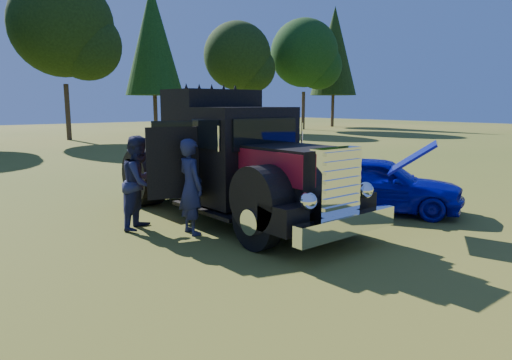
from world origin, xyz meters
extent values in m
plane|color=#3B5117|center=(0.00, 0.00, 0.00)|extent=(120.00, 120.00, 0.00)
cylinder|color=#2D2116|center=(4.00, 30.00, 2.07)|extent=(0.36, 0.36, 4.14)
sphere|color=black|center=(4.00, 30.00, 8.28)|extent=(7.36, 7.36, 7.36)
sphere|color=black|center=(5.38, 29.08, 6.90)|extent=(5.06, 5.06, 5.06)
cylinder|color=#2D2116|center=(12.00, 31.50, 2.25)|extent=(0.36, 0.36, 4.50)
cone|color=black|center=(12.00, 31.50, 8.12)|extent=(5.00, 5.00, 9.38)
cylinder|color=#2D2116|center=(20.00, 30.00, 1.80)|extent=(0.36, 0.36, 3.60)
sphere|color=black|center=(20.00, 30.00, 7.20)|extent=(6.40, 6.40, 6.40)
sphere|color=black|center=(21.20, 29.20, 6.00)|extent=(4.40, 4.40, 4.40)
cylinder|color=#2D2116|center=(28.00, 29.00, 1.98)|extent=(0.36, 0.36, 3.96)
sphere|color=black|center=(28.00, 29.00, 7.92)|extent=(7.04, 7.04, 7.04)
sphere|color=black|center=(29.32, 28.12, 6.60)|extent=(4.84, 4.84, 4.84)
cylinder|color=#2D2116|center=(35.00, 31.00, 2.43)|extent=(0.36, 0.36, 4.86)
cone|color=black|center=(35.00, 31.00, 8.78)|extent=(5.40, 5.40, 10.12)
cylinder|color=black|center=(-1.92, 0.71, 0.55)|extent=(0.32, 1.10, 1.10)
cylinder|color=black|center=(0.18, 0.71, 0.55)|extent=(0.32, 1.10, 1.10)
cylinder|color=black|center=(-1.92, 5.51, 0.55)|extent=(0.32, 1.10, 1.10)
cylinder|color=black|center=(0.18, 5.51, 0.55)|extent=(0.32, 1.10, 1.10)
cylinder|color=black|center=(-1.59, 5.51, 0.55)|extent=(0.32, 1.10, 1.10)
cylinder|color=black|center=(-0.15, 5.51, 0.55)|extent=(0.32, 1.10, 1.10)
cube|color=black|center=(-0.87, 3.31, 0.62)|extent=(1.60, 6.40, 0.28)
cube|color=white|center=(-0.87, -0.54, 0.55)|extent=(2.50, 0.22, 0.36)
cube|color=white|center=(-0.87, -0.24, 1.25)|extent=(1.05, 0.30, 1.30)
cube|color=black|center=(-0.87, 0.81, 1.30)|extent=(1.35, 1.80, 1.10)
cube|color=maroon|center=(-1.56, 0.81, 1.50)|extent=(0.02, 1.80, 0.60)
cube|color=maroon|center=(-0.18, 0.81, 1.50)|extent=(0.02, 1.80, 0.60)
cylinder|color=black|center=(-1.82, 0.71, 0.95)|extent=(0.55, 1.24, 1.24)
cylinder|color=black|center=(0.08, 0.71, 0.95)|extent=(0.55, 1.24, 1.24)
sphere|color=white|center=(-1.65, -0.31, 1.05)|extent=(0.32, 0.32, 0.32)
sphere|color=white|center=(-0.09, -0.31, 1.05)|extent=(0.32, 0.32, 0.32)
cube|color=black|center=(-0.87, 2.36, 1.55)|extent=(2.05, 1.30, 2.10)
cube|color=black|center=(-0.87, 1.69, 2.05)|extent=(1.70, 0.05, 0.65)
cube|color=black|center=(-0.87, 3.66, 1.75)|extent=(2.05, 1.30, 2.50)
cube|color=black|center=(-0.87, 5.31, 0.95)|extent=(2.00, 2.00, 0.35)
cube|color=black|center=(-2.42, 2.84, 1.45)|extent=(1.07, 0.39, 1.50)
cube|color=maroon|center=(-2.44, 2.89, 1.30)|extent=(0.82, 0.28, 0.75)
imported|color=#071DA7|center=(2.42, 1.21, 0.70)|extent=(3.45, 4.36, 1.39)
cube|color=#071DA7|center=(1.57, -0.27, 1.55)|extent=(1.59, 1.45, 0.67)
imported|color=#1E2846|center=(-2.27, 2.41, 0.99)|extent=(0.52, 0.75, 1.98)
imported|color=#1F2448|center=(-2.88, 3.47, 1.01)|extent=(1.24, 1.21, 2.01)
camera|label=1|loc=(-7.11, -5.53, 2.66)|focal=32.00mm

